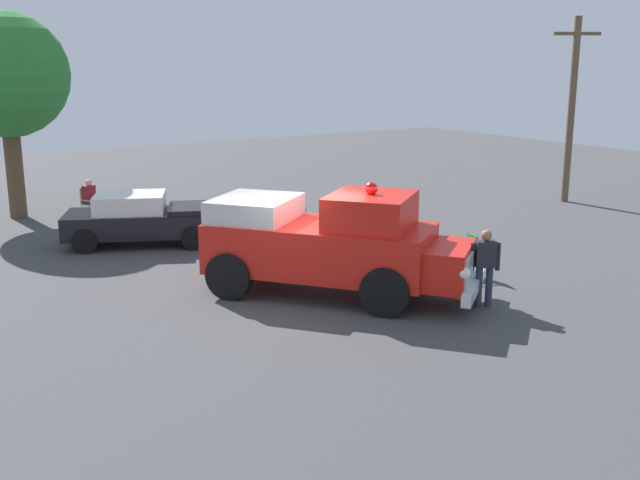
{
  "coord_description": "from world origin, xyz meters",
  "views": [
    {
      "loc": [
        13.56,
        -8.32,
        5.15
      ],
      "look_at": [
        0.11,
        0.45,
        1.24
      ],
      "focal_mm": 41.98,
      "sensor_mm": 36.0,
      "label": 1
    }
  ],
  "objects_px": {
    "lawn_chair_by_car": "(298,222)",
    "lawn_chair_spare": "(467,252)",
    "traffic_cone": "(469,287)",
    "vintage_fire_truck": "(330,243)",
    "classic_hot_rod": "(143,218)",
    "utility_pole": "(571,107)",
    "spectator_standing": "(485,263)",
    "spectator_seated": "(91,197)",
    "lawn_chair_near_truck": "(89,200)",
    "oak_tree_left": "(5,76)"
  },
  "relations": [
    {
      "from": "lawn_chair_by_car",
      "to": "traffic_cone",
      "type": "bearing_deg",
      "value": 2.32
    },
    {
      "from": "vintage_fire_truck",
      "to": "spectator_standing",
      "type": "distance_m",
      "value": 3.36
    },
    {
      "from": "lawn_chair_near_truck",
      "to": "spectator_standing",
      "type": "bearing_deg",
      "value": 17.48
    },
    {
      "from": "lawn_chair_near_truck",
      "to": "lawn_chair_by_car",
      "type": "relative_size",
      "value": 1.0
    },
    {
      "from": "lawn_chair_by_car",
      "to": "utility_pole",
      "type": "bearing_deg",
      "value": 89.69
    },
    {
      "from": "vintage_fire_truck",
      "to": "classic_hot_rod",
      "type": "distance_m",
      "value": 7.0
    },
    {
      "from": "vintage_fire_truck",
      "to": "oak_tree_left",
      "type": "bearing_deg",
      "value": -162.25
    },
    {
      "from": "spectator_seated",
      "to": "utility_pole",
      "type": "bearing_deg",
      "value": 66.95
    },
    {
      "from": "oak_tree_left",
      "to": "traffic_cone",
      "type": "bearing_deg",
      "value": 23.32
    },
    {
      "from": "spectator_standing",
      "to": "traffic_cone",
      "type": "relative_size",
      "value": 2.64
    },
    {
      "from": "oak_tree_left",
      "to": "utility_pole",
      "type": "bearing_deg",
      "value": 65.38
    },
    {
      "from": "classic_hot_rod",
      "to": "lawn_chair_spare",
      "type": "bearing_deg",
      "value": 36.47
    },
    {
      "from": "lawn_chair_spare",
      "to": "utility_pole",
      "type": "xyz_separation_m",
      "value": [
        -5.14,
        9.87,
        2.84
      ]
    },
    {
      "from": "lawn_chair_by_car",
      "to": "lawn_chair_spare",
      "type": "height_order",
      "value": "same"
    },
    {
      "from": "spectator_seated",
      "to": "traffic_cone",
      "type": "height_order",
      "value": "spectator_seated"
    },
    {
      "from": "lawn_chair_near_truck",
      "to": "oak_tree_left",
      "type": "height_order",
      "value": "oak_tree_left"
    },
    {
      "from": "lawn_chair_near_truck",
      "to": "classic_hot_rod",
      "type": "bearing_deg",
      "value": 2.94
    },
    {
      "from": "spectator_standing",
      "to": "oak_tree_left",
      "type": "bearing_deg",
      "value": -157.31
    },
    {
      "from": "vintage_fire_truck",
      "to": "lawn_chair_spare",
      "type": "xyz_separation_m",
      "value": [
        0.59,
        3.6,
        -0.61
      ]
    },
    {
      "from": "lawn_chair_spare",
      "to": "lawn_chair_by_car",
      "type": "bearing_deg",
      "value": -162.91
    },
    {
      "from": "classic_hot_rod",
      "to": "oak_tree_left",
      "type": "bearing_deg",
      "value": -159.31
    },
    {
      "from": "lawn_chair_by_car",
      "to": "spectator_seated",
      "type": "xyz_separation_m",
      "value": [
        -6.52,
        -4.0,
        0.11
      ]
    },
    {
      "from": "spectator_seated",
      "to": "utility_pole",
      "type": "distance_m",
      "value": 17.03
    },
    {
      "from": "lawn_chair_near_truck",
      "to": "traffic_cone",
      "type": "bearing_deg",
      "value": 18.04
    },
    {
      "from": "lawn_chair_near_truck",
      "to": "spectator_standing",
      "type": "height_order",
      "value": "spectator_standing"
    },
    {
      "from": "classic_hot_rod",
      "to": "spectator_standing",
      "type": "distance_m",
      "value": 10.09
    },
    {
      "from": "utility_pole",
      "to": "lawn_chair_by_car",
      "type": "bearing_deg",
      "value": -90.31
    },
    {
      "from": "spectator_standing",
      "to": "classic_hot_rod",
      "type": "bearing_deg",
      "value": -156.07
    },
    {
      "from": "lawn_chair_near_truck",
      "to": "lawn_chair_spare",
      "type": "height_order",
      "value": "same"
    },
    {
      "from": "vintage_fire_truck",
      "to": "lawn_chair_by_car",
      "type": "relative_size",
      "value": 5.91
    },
    {
      "from": "oak_tree_left",
      "to": "lawn_chair_spare",
      "type": "bearing_deg",
      "value": 30.08
    },
    {
      "from": "spectator_standing",
      "to": "utility_pole",
      "type": "bearing_deg",
      "value": 122.08
    },
    {
      "from": "vintage_fire_truck",
      "to": "utility_pole",
      "type": "relative_size",
      "value": 0.92
    },
    {
      "from": "lawn_chair_near_truck",
      "to": "utility_pole",
      "type": "xyz_separation_m",
      "value": [
        6.7,
        15.52,
        2.84
      ]
    },
    {
      "from": "spectator_seated",
      "to": "spectator_standing",
      "type": "xyz_separation_m",
      "value": [
        13.6,
        4.27,
        0.27
      ]
    },
    {
      "from": "vintage_fire_truck",
      "to": "classic_hot_rod",
      "type": "height_order",
      "value": "vintage_fire_truck"
    },
    {
      "from": "oak_tree_left",
      "to": "utility_pole",
      "type": "distance_m",
      "value": 19.27
    },
    {
      "from": "vintage_fire_truck",
      "to": "traffic_cone",
      "type": "relative_size",
      "value": 9.49
    },
    {
      "from": "oak_tree_left",
      "to": "lawn_chair_near_truck",
      "type": "bearing_deg",
      "value": 56.25
    },
    {
      "from": "traffic_cone",
      "to": "vintage_fire_truck",
      "type": "bearing_deg",
      "value": -131.83
    },
    {
      "from": "lawn_chair_spare",
      "to": "spectator_standing",
      "type": "xyz_separation_m",
      "value": [
        1.88,
        -1.33,
        0.37
      ]
    },
    {
      "from": "spectator_seated",
      "to": "oak_tree_left",
      "type": "relative_size",
      "value": 0.19
    },
    {
      "from": "lawn_chair_by_car",
      "to": "traffic_cone",
      "type": "relative_size",
      "value": 1.61
    },
    {
      "from": "classic_hot_rod",
      "to": "traffic_cone",
      "type": "distance_m",
      "value": 9.69
    },
    {
      "from": "spectator_seated",
      "to": "traffic_cone",
      "type": "xyz_separation_m",
      "value": [
        13.16,
        4.27,
        -0.39
      ]
    },
    {
      "from": "vintage_fire_truck",
      "to": "lawn_chair_spare",
      "type": "bearing_deg",
      "value": 80.66
    },
    {
      "from": "lawn_chair_by_car",
      "to": "lawn_chair_spare",
      "type": "bearing_deg",
      "value": 17.09
    },
    {
      "from": "lawn_chair_near_truck",
      "to": "lawn_chair_by_car",
      "type": "distance_m",
      "value": 7.78
    },
    {
      "from": "lawn_chair_by_car",
      "to": "oak_tree_left",
      "type": "bearing_deg",
      "value": -142.87
    },
    {
      "from": "lawn_chair_near_truck",
      "to": "traffic_cone",
      "type": "distance_m",
      "value": 13.97
    }
  ]
}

